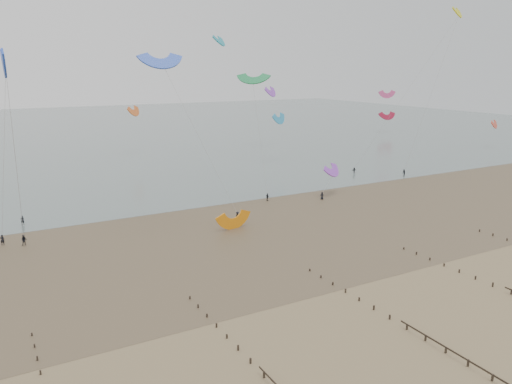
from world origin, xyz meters
The scene contains 6 objects.
ground centered at (0.00, 0.00, 0.00)m, with size 500.00×500.00×0.00m, color brown.
sea_and_shore centered at (-4.08, 34.40, 0.01)m, with size 500.00×665.00×0.03m.
kitesurfer_lead centered at (-33.22, 44.92, 0.88)m, with size 0.64×0.42×1.76m, color black.
kitesurfers centered at (18.87, 48.03, 0.87)m, with size 93.44×24.50×1.86m.
grounded_kite centered at (3.22, 34.35, 0.00)m, with size 6.11×3.20×4.66m, color orange, non-canonical shape.
kites_airborne centered at (-13.57, 94.69, 20.29)m, with size 240.04×120.92×40.81m.
Camera 1 is at (-34.26, -41.49, 27.77)m, focal length 35.00 mm.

